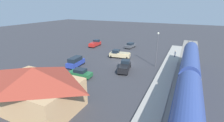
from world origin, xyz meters
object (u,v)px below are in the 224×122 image
object	(u,v)px
suv_blue	(76,62)
light_pole_near_platform	(157,46)
pickup_tan	(119,54)
sedan_charcoal	(130,45)
station_building	(36,87)
sedan_green	(80,73)
passenger_train	(188,85)
pickup_red	(95,43)
pedestrian_on_platform	(175,53)
pickup_black	(125,66)

from	to	relation	value
suv_blue	light_pole_near_platform	distance (m)	18.46
pickup_tan	sedan_charcoal	bearing A→B (deg)	-85.23
station_building	sedan_green	xyz separation A→B (m)	(0.70, -10.54, -2.16)
passenger_train	station_building	xyz separation A→B (m)	(18.00, 9.83, 0.18)
suv_blue	light_pole_near_platform	size ratio (longest dim) A/B	0.64
passenger_train	suv_blue	world-z (taller)	passenger_train
pickup_red	suv_blue	world-z (taller)	suv_blue
pickup_tan	suv_blue	size ratio (longest dim) A/B	1.12
passenger_train	pickup_tan	world-z (taller)	passenger_train
passenger_train	suv_blue	xyz separation A→B (m)	(23.19, -5.15, -1.71)
sedan_charcoal	light_pole_near_platform	distance (m)	18.21
station_building	pedestrian_on_platform	size ratio (longest dim) A/B	6.96
station_building	suv_blue	world-z (taller)	station_building
pickup_red	light_pole_near_platform	world-z (taller)	light_pole_near_platform
light_pole_near_platform	pickup_tan	bearing A→B (deg)	-14.83
sedan_green	sedan_charcoal	distance (m)	26.09
sedan_green	pickup_red	xyz separation A→B (m)	(10.49, -22.98, 0.15)
station_building	sedan_charcoal	bearing A→B (deg)	-90.46
station_building	suv_blue	distance (m)	15.96
passenger_train	pickup_tan	xyz separation A→B (m)	(16.75, -15.39, -1.83)
pickup_tan	sedan_charcoal	world-z (taller)	pickup_tan
station_building	pickup_tan	distance (m)	25.33
passenger_train	light_pole_near_platform	distance (m)	14.60
station_building	pickup_black	size ratio (longest dim) A/B	2.10
pedestrian_on_platform	sedan_charcoal	bearing A→B (deg)	-20.56
sedan_green	pickup_red	world-z (taller)	pickup_red
pickup_red	light_pole_near_platform	distance (m)	25.21
pickup_tan	suv_blue	world-z (taller)	suv_blue
sedan_green	pickup_tan	distance (m)	14.81
pickup_red	sedan_charcoal	xyz separation A→B (m)	(-11.48, -3.09, -0.15)
pickup_red	suv_blue	size ratio (longest dim) A/B	1.10
station_building	sedan_charcoal	distance (m)	36.68
station_building	pedestrian_on_platform	distance (m)	34.53
passenger_train	pickup_tan	distance (m)	22.82
sedan_charcoal	pickup_tan	bearing A→B (deg)	94.77
pedestrian_on_platform	pickup_tan	xyz separation A→B (m)	(13.26, 6.06, -0.25)
pedestrian_on_platform	sedan_charcoal	xyz separation A→B (m)	(14.21, -5.33, -0.40)
pickup_red	light_pole_near_platform	xyz separation A→B (m)	(-22.38, 10.93, 3.87)
station_building	pickup_red	world-z (taller)	station_building
pedestrian_on_platform	light_pole_near_platform	distance (m)	9.98
light_pole_near_platform	pickup_red	bearing A→B (deg)	-26.03
pedestrian_on_platform	pickup_black	distance (m)	16.51
pedestrian_on_platform	suv_blue	bearing A→B (deg)	39.61
pickup_red	pickup_tan	bearing A→B (deg)	146.27
passenger_train	pickup_tan	size ratio (longest dim) A/B	6.67
sedan_green	pedestrian_on_platform	bearing A→B (deg)	-126.25
pickup_tan	light_pole_near_platform	bearing A→B (deg)	165.17
passenger_train	suv_blue	size ratio (longest dim) A/B	7.49
pedestrian_on_platform	pickup_red	world-z (taller)	pickup_red
suv_blue	light_pole_near_platform	xyz separation A→B (m)	(-16.39, -7.61, 3.74)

